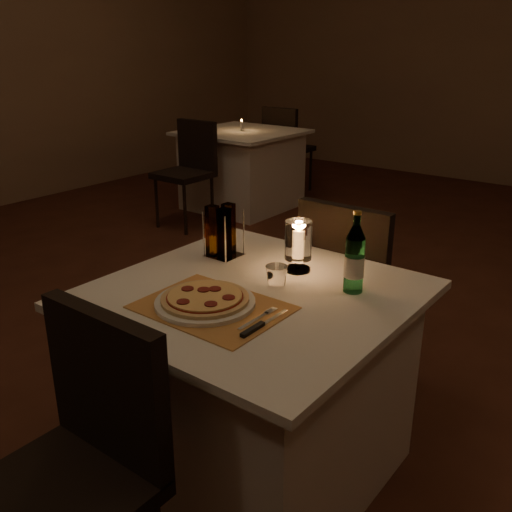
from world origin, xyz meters
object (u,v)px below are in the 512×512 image
Objects in this scene: neighbor_table_left at (242,169)px; pizza at (205,298)px; chair_near at (81,450)px; water_bottle at (354,260)px; hurricane_candle at (298,242)px; main_table at (253,384)px; tumbler at (277,277)px; plate at (205,302)px; chair_far at (352,278)px.

pizza is at bearing -52.86° from neighbor_table_left.
pizza is (-0.05, 0.53, 0.22)m from chair_near.
hurricane_candle is at bearing 170.59° from water_bottle.
water_bottle is 3.75m from neighbor_table_left.
main_table is 13.16× the size of tumbler.
plate is at bearing -105.52° from main_table.
neighbor_table_left is at bearing 127.14° from pizza.
neighbor_table_left is at bearing 134.64° from water_bottle.
pizza is (0.00, -0.00, 0.02)m from plate.
hurricane_candle is at bearing -87.74° from chair_far.
chair_near is 3.22× the size of water_bottle.
plate is at bearing -129.49° from water_bottle.
tumbler is at bearing -81.47° from hurricane_candle.
neighbor_table_left is (-2.39, 2.77, -0.40)m from tumbler.
water_bottle is at bearing 37.49° from main_table.
plate is (-0.05, -0.18, 0.38)m from main_table.
water_bottle is (0.27, 0.92, 0.30)m from chair_near.
hurricane_candle is (0.07, 0.43, 0.08)m from pizza.
hurricane_candle is at bearing 80.88° from pizza.
hurricane_candle reaches higher than chair_near.
plate is at bearing 126.91° from pizza.
hurricane_candle reaches higher than neighbor_table_left.
hurricane_candle is (0.02, 0.96, 0.30)m from chair_near.
water_bottle reaches higher than neighbor_table_left.
hurricane_candle is (0.02, -0.47, 0.30)m from chair_far.
chair_near is 3.21× the size of pizza.
chair_far is at bearing 86.80° from plate.
tumbler reaches higher than plate.
hurricane_candle reaches higher than plate.
chair_far is 4.75× the size of hurricane_candle.
water_bottle reaches higher than chair_near.
chair_near is at bearing -106.21° from water_bottle.
water_bottle is at bearing 50.52° from pizza.
main_table is at bearing -50.56° from neighbor_table_left.
pizza is 3.68× the size of tumbler.
pizza is at bearing -129.48° from water_bottle.
neighbor_table_left is (-2.34, 2.85, 0.00)m from main_table.
pizza is at bearing -99.12° from hurricane_candle.
chair_far is at bearing 86.80° from pizza.
main_table is 3.57× the size of pizza.
hurricane_candle is (0.07, 0.43, 0.10)m from plate.
hurricane_candle is at bearing 85.71° from main_table.
chair_near is 0.90× the size of neighbor_table_left.
neighbor_table_left is (-2.34, 3.56, -0.18)m from chair_near.
chair_near reaches higher than main_table.
water_bottle is at bearing -45.36° from neighbor_table_left.
water_bottle is 1.47× the size of hurricane_candle.
hurricane_candle reaches higher than main_table.
plate is 0.32× the size of neighbor_table_left.
neighbor_table_left is at bearing 123.34° from chair_near.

